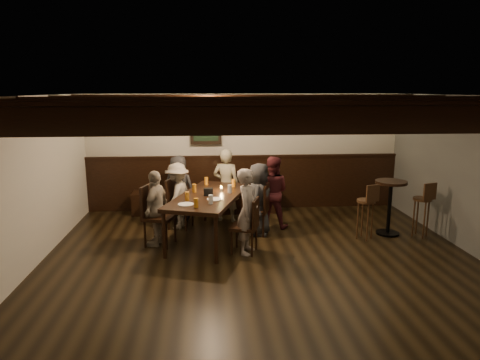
{
  "coord_description": "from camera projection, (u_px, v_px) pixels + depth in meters",
  "views": [
    {
      "loc": [
        -0.79,
        -5.32,
        2.48
      ],
      "look_at": [
        -0.27,
        1.3,
        1.07
      ],
      "focal_mm": 32.0,
      "sensor_mm": 36.0,
      "label": 1
    }
  ],
  "objects": [
    {
      "name": "pint_f",
      "position": [
        211.0,
        199.0,
        6.51
      ],
      "size": [
        0.07,
        0.07,
        0.14
      ],
      "primitive_type": "cylinder",
      "color": "silver",
      "rests_on": "dining_table"
    },
    {
      "name": "high_top_table",
      "position": [
        390.0,
        199.0,
        7.36
      ],
      "size": [
        0.54,
        0.54,
        0.95
      ],
      "color": "black",
      "rests_on": "floor"
    },
    {
      "name": "person_right_near",
      "position": [
        259.0,
        199.0,
        7.37
      ],
      "size": [
        0.57,
        0.71,
        1.26
      ],
      "primitive_type": "imported",
      "rotation": [
        0.0,
        0.0,
        1.25
      ],
      "color": "#28282B",
      "rests_on": "floor"
    },
    {
      "name": "pint_e",
      "position": [
        187.0,
        196.0,
        6.7
      ],
      "size": [
        0.07,
        0.07,
        0.14
      ],
      "primitive_type": "cylinder",
      "color": "#BF7219",
      "rests_on": "dining_table"
    },
    {
      "name": "dining_table",
      "position": [
        209.0,
        198.0,
        7.1
      ],
      "size": [
        1.52,
        2.25,
        0.77
      ],
      "rotation": [
        0.0,
        0.0,
        -0.32
      ],
      "color": "black",
      "rests_on": "floor"
    },
    {
      "name": "pint_b",
      "position": [
        234.0,
        183.0,
        7.64
      ],
      "size": [
        0.07,
        0.07,
        0.14
      ],
      "primitive_type": "cylinder",
      "color": "#BF7219",
      "rests_on": "dining_table"
    },
    {
      "name": "chair_right_far",
      "position": [
        245.0,
        236.0,
        6.6
      ],
      "size": [
        0.5,
        0.5,
        0.86
      ],
      "rotation": [
        0.0,
        0.0,
        1.25
      ],
      "color": "black",
      "rests_on": "floor"
    },
    {
      "name": "plate_far",
      "position": [
        214.0,
        199.0,
        6.76
      ],
      "size": [
        0.24,
        0.24,
        0.01
      ],
      "primitive_type": "cylinder",
      "color": "white",
      "rests_on": "dining_table"
    },
    {
      "name": "pint_g",
      "position": [
        196.0,
        203.0,
        6.3
      ],
      "size": [
        0.07,
        0.07,
        0.14
      ],
      "primitive_type": "cylinder",
      "color": "#BF7219",
      "rests_on": "dining_table"
    },
    {
      "name": "person_left_far",
      "position": [
        156.0,
        208.0,
        6.87
      ],
      "size": [
        0.51,
        0.78,
        1.23
      ],
      "primitive_type": "imported",
      "rotation": [
        0.0,
        0.0,
        -1.89
      ],
      "color": "gray",
      "rests_on": "floor"
    },
    {
      "name": "condiment_caddy",
      "position": [
        208.0,
        192.0,
        7.03
      ],
      "size": [
        0.15,
        0.1,
        0.12
      ],
      "primitive_type": "cube",
      "color": "black",
      "rests_on": "dining_table"
    },
    {
      "name": "pint_c",
      "position": [
        194.0,
        188.0,
        7.24
      ],
      "size": [
        0.07,
        0.07,
        0.14
      ],
      "primitive_type": "cylinder",
      "color": "#BF7219",
      "rests_on": "dining_table"
    },
    {
      "name": "person_bench_left",
      "position": [
        179.0,
        188.0,
        8.18
      ],
      "size": [
        0.71,
        0.57,
        1.26
      ],
      "primitive_type": "imported",
      "rotation": [
        0.0,
        0.0,
        2.83
      ],
      "color": "#29292C",
      "rests_on": "floor"
    },
    {
      "name": "pint_a",
      "position": [
        206.0,
        181.0,
        7.81
      ],
      "size": [
        0.07,
        0.07,
        0.14
      ],
      "primitive_type": "cylinder",
      "color": "#BF7219",
      "rests_on": "dining_table"
    },
    {
      "name": "plate_near",
      "position": [
        186.0,
        204.0,
        6.46
      ],
      "size": [
        0.24,
        0.24,
        0.01
      ],
      "primitive_type": "cylinder",
      "color": "white",
      "rests_on": "dining_table"
    },
    {
      "name": "bar_stool_right",
      "position": [
        421.0,
        216.0,
        7.3
      ],
      "size": [
        0.33,
        0.34,
        0.97
      ],
      "rotation": [
        0.0,
        0.0,
        0.32
      ],
      "color": "#321910",
      "rests_on": "floor"
    },
    {
      "name": "person_right_far",
      "position": [
        247.0,
        211.0,
        6.51
      ],
      "size": [
        0.45,
        0.56,
        1.32
      ],
      "primitive_type": "imported",
      "rotation": [
        0.0,
        0.0,
        1.25
      ],
      "color": "gray",
      "rests_on": "floor"
    },
    {
      "name": "pint_d",
      "position": [
        230.0,
        189.0,
        7.2
      ],
      "size": [
        0.07,
        0.07,
        0.14
      ],
      "primitive_type": "cylinder",
      "color": "silver",
      "rests_on": "dining_table"
    },
    {
      "name": "bar_stool_left",
      "position": [
        365.0,
        218.0,
        7.18
      ],
      "size": [
        0.33,
        0.35,
        0.97
      ],
      "rotation": [
        0.0,
        0.0,
        0.38
      ],
      "color": "#321910",
      "rests_on": "floor"
    },
    {
      "name": "room",
      "position": [
        235.0,
        169.0,
        7.68
      ],
      "size": [
        7.0,
        7.0,
        7.0
      ],
      "color": "black",
      "rests_on": "ground"
    },
    {
      "name": "person_bench_centre",
      "position": [
        226.0,
        185.0,
        8.1
      ],
      "size": [
        0.59,
        0.48,
        1.4
      ],
      "primitive_type": "imported",
      "rotation": [
        0.0,
        0.0,
        2.83
      ],
      "color": "gray",
      "rests_on": "floor"
    },
    {
      "name": "candle",
      "position": [
        221.0,
        190.0,
        7.34
      ],
      "size": [
        0.05,
        0.05,
        0.05
      ],
      "primitive_type": "cylinder",
      "color": "beige",
      "rests_on": "dining_table"
    },
    {
      "name": "person_bench_right",
      "position": [
        272.0,
        192.0,
        7.76
      ],
      "size": [
        0.76,
        0.67,
        1.31
      ],
      "primitive_type": "imported",
      "rotation": [
        0.0,
        0.0,
        2.83
      ],
      "color": "#4D1A20",
      "rests_on": "floor"
    },
    {
      "name": "person_left_near",
      "position": [
        177.0,
        196.0,
        7.73
      ],
      "size": [
        0.66,
        0.88,
        1.2
      ],
      "primitive_type": "imported",
      "rotation": [
        0.0,
        0.0,
        -1.89
      ],
      "color": "gray",
      "rests_on": "floor"
    },
    {
      "name": "chair_left_far",
      "position": [
        159.0,
        227.0,
        6.93
      ],
      "size": [
        0.57,
        0.57,
        0.99
      ],
      "rotation": [
        0.0,
        0.0,
        -1.89
      ],
      "color": "black",
      "rests_on": "floor"
    },
    {
      "name": "chair_left_near",
      "position": [
        180.0,
        213.0,
        7.79
      ],
      "size": [
        0.52,
        0.52,
        0.91
      ],
      "rotation": [
        0.0,
        0.0,
        -1.89
      ],
      "color": "black",
      "rests_on": "floor"
    },
    {
      "name": "chair_right_near",
      "position": [
        257.0,
        219.0,
        7.46
      ],
      "size": [
        0.51,
        0.51,
        0.89
      ],
      "rotation": [
        0.0,
        0.0,
        1.25
      ],
      "color": "black",
      "rests_on": "floor"
    }
  ]
}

